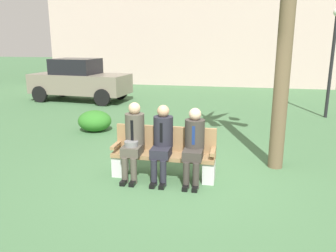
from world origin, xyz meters
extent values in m
plane|color=#446F45|center=(0.00, 0.00, 0.00)|extent=(80.00, 80.00, 0.00)
cube|color=#99754C|center=(-0.35, 0.02, 0.42)|extent=(1.82, 0.44, 0.07)
cube|color=#99754C|center=(-0.35, 0.21, 0.68)|extent=(1.82, 0.06, 0.45)
cube|color=#99754C|center=(-1.22, 0.02, 0.55)|extent=(0.08, 0.44, 0.06)
cube|color=#99754C|center=(0.52, 0.02, 0.55)|extent=(0.08, 0.44, 0.06)
cube|color=silver|center=(-1.16, 0.02, 0.19)|extent=(0.20, 0.37, 0.38)
cube|color=silver|center=(0.46, 0.02, 0.19)|extent=(0.20, 0.37, 0.38)
cube|color=#4C473D|center=(-0.87, -0.15, 0.53)|extent=(0.32, 0.38, 0.16)
cylinder|color=#4C473D|center=(-0.95, -0.34, 0.23)|extent=(0.11, 0.11, 0.45)
cylinder|color=#4C473D|center=(-0.79, -0.34, 0.23)|extent=(0.11, 0.11, 0.45)
cube|color=black|center=(-0.95, -0.40, 0.04)|extent=(0.09, 0.22, 0.07)
cube|color=black|center=(-0.79, -0.40, 0.04)|extent=(0.09, 0.22, 0.07)
cylinder|color=#4C473D|center=(-0.87, 0.04, 0.86)|extent=(0.34, 0.34, 0.56)
cube|color=black|center=(-0.87, -0.12, 0.88)|extent=(0.05, 0.01, 0.36)
sphere|color=tan|center=(-0.87, 0.04, 1.23)|extent=(0.21, 0.21, 0.21)
cylinder|color=slate|center=(-0.87, -0.17, 0.66)|extent=(0.24, 0.24, 0.09)
cube|color=#23232D|center=(-0.35, -0.15, 0.53)|extent=(0.32, 0.38, 0.16)
cylinder|color=#23232D|center=(-0.43, -0.34, 0.23)|extent=(0.11, 0.11, 0.45)
cylinder|color=#23232D|center=(-0.27, -0.34, 0.23)|extent=(0.11, 0.11, 0.45)
cube|color=black|center=(-0.43, -0.40, 0.04)|extent=(0.09, 0.22, 0.07)
cube|color=black|center=(-0.27, -0.40, 0.04)|extent=(0.09, 0.22, 0.07)
cylinder|color=#23232D|center=(-0.35, 0.04, 0.85)|extent=(0.34, 0.34, 0.53)
cube|color=black|center=(-0.35, -0.12, 0.87)|extent=(0.05, 0.01, 0.34)
sphere|color=tan|center=(-0.35, 0.04, 1.21)|extent=(0.21, 0.21, 0.21)
cube|color=#38332D|center=(0.20, -0.15, 0.53)|extent=(0.32, 0.38, 0.16)
cylinder|color=#38332D|center=(0.12, -0.34, 0.23)|extent=(0.11, 0.11, 0.45)
cylinder|color=#38332D|center=(0.28, -0.34, 0.23)|extent=(0.11, 0.11, 0.45)
cube|color=black|center=(0.12, -0.40, 0.04)|extent=(0.09, 0.22, 0.07)
cube|color=black|center=(0.28, -0.40, 0.04)|extent=(0.09, 0.22, 0.07)
cylinder|color=#38332D|center=(0.20, 0.04, 0.83)|extent=(0.34, 0.34, 0.50)
cube|color=navy|center=(0.20, -0.12, 0.85)|extent=(0.05, 0.01, 0.32)
sphere|color=beige|center=(0.20, 0.04, 1.18)|extent=(0.21, 0.21, 0.21)
cylinder|color=brown|center=(1.66, 0.97, 2.17)|extent=(0.28, 0.28, 4.35)
ellipsoid|color=#2F7425|center=(-2.85, 2.77, 0.28)|extent=(0.90, 0.82, 0.56)
cube|color=slate|center=(-5.33, 7.10, 0.70)|extent=(4.03, 1.91, 0.76)
cube|color=black|center=(-5.48, 7.11, 1.38)|extent=(1.82, 1.51, 0.60)
cylinder|color=black|center=(-3.90, 7.75, 0.32)|extent=(0.65, 0.20, 0.64)
cylinder|color=black|center=(-4.04, 6.20, 0.32)|extent=(0.65, 0.20, 0.64)
cylinder|color=black|center=(-6.62, 8.00, 0.32)|extent=(0.65, 0.20, 0.64)
cylinder|color=black|center=(-6.76, 6.44, 0.32)|extent=(0.65, 0.20, 0.64)
cylinder|color=black|center=(3.65, 5.83, 1.53)|extent=(0.10, 0.10, 3.07)
camera|label=1|loc=(0.88, -5.51, 2.38)|focal=36.31mm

